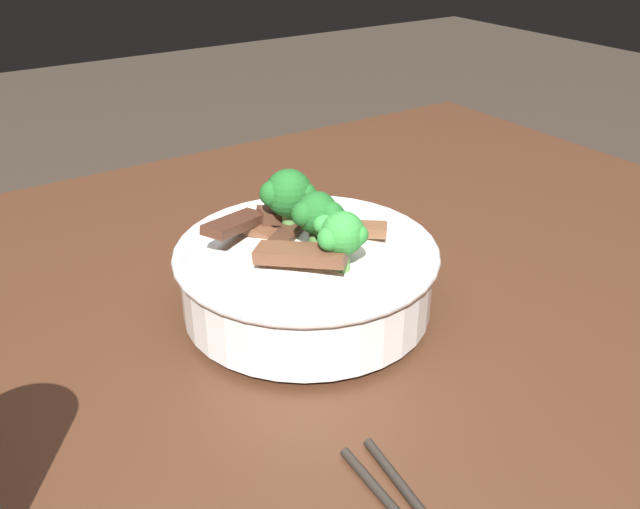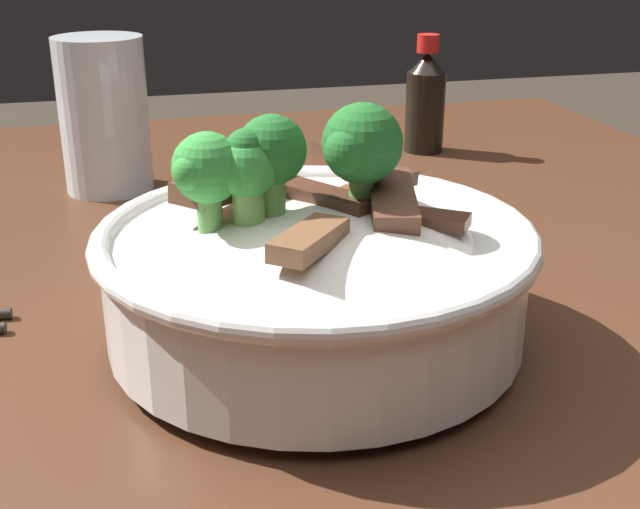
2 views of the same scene
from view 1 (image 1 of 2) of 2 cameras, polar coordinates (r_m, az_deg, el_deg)
The scene contains 2 objects.
dining_table at distance 0.71m, azimuth 0.52°, elevation -12.36°, with size 1.24×0.99×0.82m.
rice_bowl at distance 0.64m, azimuth -1.11°, elevation -1.13°, with size 0.24×0.24×0.14m.
Camera 1 is at (0.31, 0.45, 1.19)m, focal length 38.73 mm.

